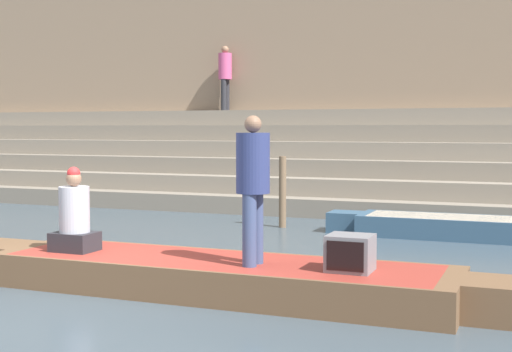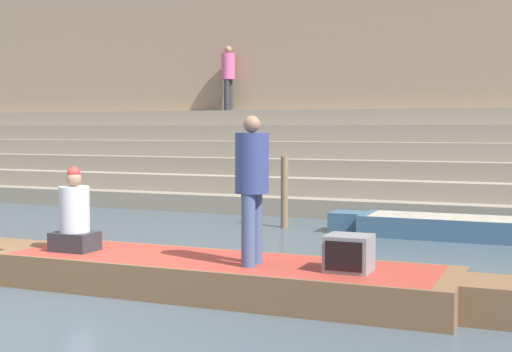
{
  "view_description": "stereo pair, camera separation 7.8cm",
  "coord_description": "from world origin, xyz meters",
  "px_view_note": "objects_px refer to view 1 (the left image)",
  "views": [
    {
      "loc": [
        4.96,
        -6.74,
        1.93
      ],
      "look_at": [
        1.49,
        1.9,
        1.3
      ],
      "focal_mm": 50.0,
      "sensor_mm": 36.0,
      "label": 1
    },
    {
      "loc": [
        5.03,
        -6.71,
        1.93
      ],
      "look_at": [
        1.49,
        1.9,
        1.3
      ],
      "focal_mm": 50.0,
      "sensor_mm": 36.0,
      "label": 2
    }
  ],
  "objects_px": {
    "person_standing": "(253,180)",
    "person_rowing": "(74,218)",
    "mooring_post": "(283,192)",
    "person_on_steps": "(225,73)",
    "rowboat_main": "(218,275)",
    "tv_set": "(350,253)",
    "moored_boat_shore": "(483,228)"
  },
  "relations": [
    {
      "from": "person_rowing",
      "to": "moored_boat_shore",
      "type": "distance_m",
      "value": 7.11
    },
    {
      "from": "tv_set",
      "to": "mooring_post",
      "type": "distance_m",
      "value": 6.21
    },
    {
      "from": "person_standing",
      "to": "moored_boat_shore",
      "type": "distance_m",
      "value": 6.0
    },
    {
      "from": "rowboat_main",
      "to": "person_on_steps",
      "type": "distance_m",
      "value": 11.47
    },
    {
      "from": "rowboat_main",
      "to": "tv_set",
      "type": "relative_size",
      "value": 14.88
    },
    {
      "from": "mooring_post",
      "to": "person_standing",
      "type": "bearing_deg",
      "value": -73.52
    },
    {
      "from": "mooring_post",
      "to": "person_on_steps",
      "type": "distance_m",
      "value": 6.27
    },
    {
      "from": "person_standing",
      "to": "rowboat_main",
      "type": "bearing_deg",
      "value": 156.52
    },
    {
      "from": "rowboat_main",
      "to": "mooring_post",
      "type": "xyz_separation_m",
      "value": [
        -1.16,
        5.48,
        0.48
      ]
    },
    {
      "from": "person_standing",
      "to": "person_on_steps",
      "type": "distance_m",
      "value": 11.54
    },
    {
      "from": "person_standing",
      "to": "person_rowing",
      "type": "bearing_deg",
      "value": 172.23
    },
    {
      "from": "person_standing",
      "to": "moored_boat_shore",
      "type": "height_order",
      "value": "person_standing"
    },
    {
      "from": "tv_set",
      "to": "person_on_steps",
      "type": "distance_m",
      "value": 12.15
    },
    {
      "from": "person_rowing",
      "to": "tv_set",
      "type": "bearing_deg",
      "value": 5.81
    },
    {
      "from": "person_on_steps",
      "to": "person_rowing",
      "type": "bearing_deg",
      "value": 157.35
    },
    {
      "from": "mooring_post",
      "to": "person_on_steps",
      "type": "height_order",
      "value": "person_on_steps"
    },
    {
      "from": "moored_boat_shore",
      "to": "person_on_steps",
      "type": "relative_size",
      "value": 3.18
    },
    {
      "from": "tv_set",
      "to": "person_standing",
      "type": "bearing_deg",
      "value": -178.83
    },
    {
      "from": "rowboat_main",
      "to": "tv_set",
      "type": "xyz_separation_m",
      "value": [
        1.6,
        -0.08,
        0.38
      ]
    },
    {
      "from": "rowboat_main",
      "to": "person_standing",
      "type": "bearing_deg",
      "value": -14.74
    },
    {
      "from": "moored_boat_shore",
      "to": "person_rowing",
      "type": "bearing_deg",
      "value": -126.57
    },
    {
      "from": "person_rowing",
      "to": "mooring_post",
      "type": "height_order",
      "value": "person_rowing"
    },
    {
      "from": "moored_boat_shore",
      "to": "person_on_steps",
      "type": "xyz_separation_m",
      "value": [
        -7.01,
        4.71,
        3.19
      ]
    },
    {
      "from": "moored_boat_shore",
      "to": "tv_set",
      "type": "bearing_deg",
      "value": -97.63
    },
    {
      "from": "mooring_post",
      "to": "person_on_steps",
      "type": "bearing_deg",
      "value": 125.55
    },
    {
      "from": "rowboat_main",
      "to": "mooring_post",
      "type": "height_order",
      "value": "mooring_post"
    },
    {
      "from": "person_rowing",
      "to": "person_on_steps",
      "type": "xyz_separation_m",
      "value": [
        -2.56,
        10.22,
        2.58
      ]
    },
    {
      "from": "mooring_post",
      "to": "moored_boat_shore",
      "type": "bearing_deg",
      "value": -1.58
    },
    {
      "from": "mooring_post",
      "to": "person_rowing",
      "type": "bearing_deg",
      "value": -97.43
    },
    {
      "from": "rowboat_main",
      "to": "person_standing",
      "type": "relative_size",
      "value": 4.25
    },
    {
      "from": "person_standing",
      "to": "mooring_post",
      "type": "bearing_deg",
      "value": 98.98
    },
    {
      "from": "tv_set",
      "to": "moored_boat_shore",
      "type": "distance_m",
      "value": 5.56
    }
  ]
}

